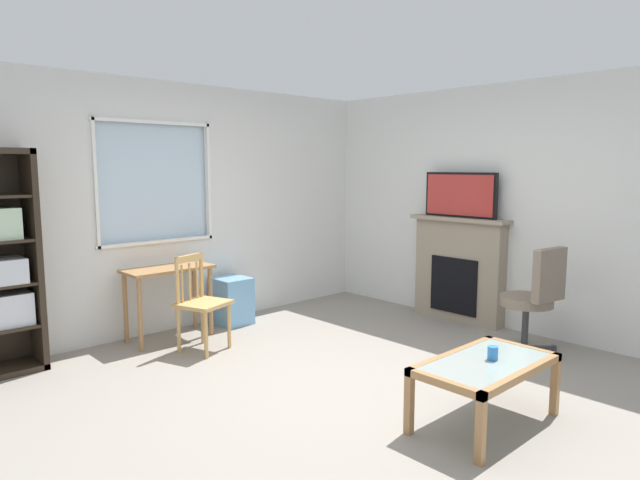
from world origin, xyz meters
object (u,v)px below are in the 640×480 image
object	(u,v)px
wooden_chair	(201,302)
plastic_drawer_unit	(231,300)
fireplace	(459,269)
tv	(460,195)
coffee_table	(486,370)
office_chair	(535,295)
desk_under_window	(168,281)
sippy_cup	(493,353)

from	to	relation	value
wooden_chair	plastic_drawer_unit	distance (m)	0.94
fireplace	tv	xyz separation A→B (m)	(-0.02, -0.00, 0.83)
coffee_table	tv	bearing A→B (deg)	37.30
office_chair	wooden_chair	bearing A→B (deg)	135.27
coffee_table	office_chair	bearing A→B (deg)	15.78
desk_under_window	tv	size ratio (longest dim) A/B	0.98
desk_under_window	sippy_cup	size ratio (longest dim) A/B	9.57
office_chair	sippy_cup	world-z (taller)	office_chair
wooden_chair	plastic_drawer_unit	xyz separation A→B (m)	(0.72, 0.57, -0.21)
desk_under_window	office_chair	xyz separation A→B (m)	(2.25, -2.69, -0.04)
wooden_chair	office_chair	size ratio (longest dim) A/B	0.90
desk_under_window	fireplace	distance (m)	3.14
tv	coffee_table	size ratio (longest dim) A/B	0.86
fireplace	sippy_cup	size ratio (longest dim) A/B	12.96
tv	coffee_table	world-z (taller)	tv
wooden_chair	coffee_table	xyz separation A→B (m)	(0.58, -2.63, -0.09)
wooden_chair	tv	distance (m)	3.01
fireplace	office_chair	distance (m)	1.21
plastic_drawer_unit	desk_under_window	bearing A→B (deg)	-176.30
plastic_drawer_unit	tv	world-z (taller)	tv
wooden_chair	tv	xyz separation A→B (m)	(2.65, -1.06, 0.95)
wooden_chair	fireplace	distance (m)	2.87
plastic_drawer_unit	sippy_cup	world-z (taller)	sippy_cup
coffee_table	sippy_cup	bearing A→B (deg)	-16.49
office_chair	plastic_drawer_unit	bearing A→B (deg)	118.30
desk_under_window	plastic_drawer_unit	xyz separation A→B (m)	(0.77, 0.05, -0.34)
tv	coffee_table	distance (m)	2.79
desk_under_window	tv	distance (m)	3.23
coffee_table	desk_under_window	bearing A→B (deg)	101.43
fireplace	coffee_table	size ratio (longest dim) A/B	1.15
fireplace	coffee_table	distance (m)	2.62
tv	office_chair	world-z (taller)	tv
office_chair	desk_under_window	bearing A→B (deg)	129.89
desk_under_window	coffee_table	distance (m)	3.22
desk_under_window	fireplace	size ratio (longest dim) A/B	0.74
wooden_chair	plastic_drawer_unit	world-z (taller)	wooden_chair
office_chair	fireplace	bearing A→B (deg)	67.30
desk_under_window	wooden_chair	world-z (taller)	wooden_chair
tv	coffee_table	xyz separation A→B (m)	(-2.06, -1.57, -1.04)
wooden_chair	office_chair	distance (m)	3.10
desk_under_window	fireplace	xyz separation A→B (m)	(2.72, -1.58, -0.01)
wooden_chair	tv	world-z (taller)	tv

